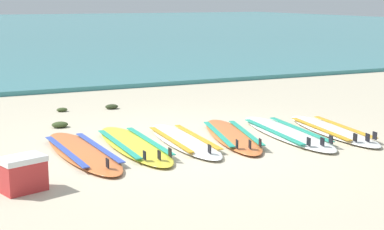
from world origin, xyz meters
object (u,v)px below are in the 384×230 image
(surfboard_2, at_px, (184,140))
(surfboard_5, at_px, (332,130))
(surfboard_3, at_px, (232,135))
(surfboard_0, at_px, (82,152))
(surfboard_1, at_px, (134,145))
(cooler_box, at_px, (23,174))
(surfboard_4, at_px, (286,133))

(surfboard_2, bearing_deg, surfboard_5, -8.26)
(surfboard_3, bearing_deg, surfboard_0, -179.98)
(surfboard_1, relative_size, cooler_box, 4.60)
(surfboard_5, xyz_separation_m, cooler_box, (-4.71, -0.89, 0.16))
(surfboard_3, relative_size, cooler_box, 4.47)
(surfboard_3, bearing_deg, surfboard_1, 177.09)
(surfboard_5, bearing_deg, surfboard_2, 171.74)
(surfboard_1, height_order, cooler_box, cooler_box)
(cooler_box, bearing_deg, surfboard_3, 20.88)
(surfboard_3, xyz_separation_m, surfboard_5, (1.55, -0.31, -0.00))
(surfboard_1, relative_size, surfboard_5, 1.03)
(surfboard_0, distance_m, surfboard_3, 2.22)
(surfboard_2, relative_size, surfboard_4, 0.90)
(surfboard_1, xyz_separation_m, surfboard_2, (0.72, -0.05, -0.00))
(surfboard_4, xyz_separation_m, surfboard_5, (0.73, -0.15, 0.00))
(surfboard_1, bearing_deg, cooler_box, -142.57)
(surfboard_2, xyz_separation_m, surfboard_3, (0.76, -0.02, 0.00))
(surfboard_4, relative_size, cooler_box, 4.81)
(surfboard_4, distance_m, surfboard_5, 0.74)
(surfboard_4, bearing_deg, surfboard_5, -11.48)
(surfboard_0, height_order, cooler_box, cooler_box)
(surfboard_1, distance_m, surfboard_2, 0.73)
(cooler_box, bearing_deg, surfboard_5, 10.69)
(surfboard_3, height_order, surfboard_4, same)
(surfboard_1, height_order, surfboard_5, same)
(cooler_box, bearing_deg, surfboard_1, 37.43)
(surfboard_2, xyz_separation_m, cooler_box, (-2.39, -1.23, 0.16))
(surfboard_3, bearing_deg, surfboard_5, -11.44)
(surfboard_2, relative_size, surfboard_3, 0.96)
(surfboard_0, xyz_separation_m, surfboard_1, (0.74, 0.08, 0.00))
(surfboard_5, bearing_deg, surfboard_3, 168.56)
(surfboard_0, height_order, surfboard_5, same)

